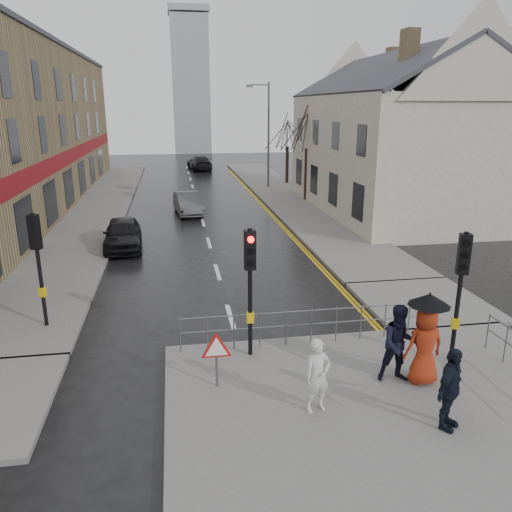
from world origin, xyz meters
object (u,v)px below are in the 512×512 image
object	(u,v)px
pedestrian_a	(317,376)
pedestrian_b	(400,344)
pedestrian_d	(450,389)
car_parked	(123,234)
car_mid	(188,203)
pedestrian_with_umbrella	(426,337)

from	to	relation	value
pedestrian_a	pedestrian_b	size ratio (longest dim) A/B	0.86
pedestrian_a	pedestrian_d	bearing A→B (deg)	-37.59
pedestrian_d	car_parked	size ratio (longest dim) A/B	0.42
pedestrian_a	car_mid	world-z (taller)	pedestrian_a
pedestrian_a	car_parked	world-z (taller)	pedestrian_a
pedestrian_a	car_mid	xyz separation A→B (m)	(-1.94, 21.52, -0.29)
pedestrian_b	pedestrian_d	world-z (taller)	pedestrian_b
pedestrian_d	car_mid	size ratio (longest dim) A/B	0.43
pedestrian_b	pedestrian_with_umbrella	bearing A→B (deg)	-9.73
pedestrian_with_umbrella	car_mid	size ratio (longest dim) A/B	0.55
pedestrian_a	pedestrian_d	world-z (taller)	pedestrian_d
pedestrian_b	car_mid	bearing A→B (deg)	108.55
pedestrian_a	pedestrian_with_umbrella	size ratio (longest dim) A/B	0.74
pedestrian_a	pedestrian_with_umbrella	world-z (taller)	pedestrian_with_umbrella
pedestrian_b	pedestrian_d	bearing A→B (deg)	-76.99
pedestrian_b	pedestrian_d	distance (m)	1.89
car_parked	pedestrian_b	bearing A→B (deg)	-63.79
pedestrian_b	car_parked	xyz separation A→B (m)	(-7.43, 13.33, -0.38)
pedestrian_a	pedestrian_with_umbrella	xyz separation A→B (m)	(2.76, 0.69, 0.35)
pedestrian_with_umbrella	car_parked	distance (m)	15.68
pedestrian_with_umbrella	car_mid	distance (m)	21.36
pedestrian_a	pedestrian_with_umbrella	bearing A→B (deg)	-0.62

